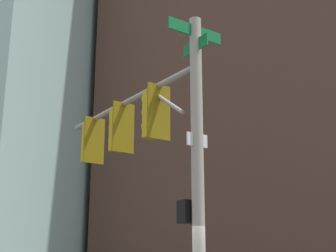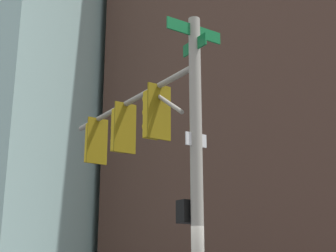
# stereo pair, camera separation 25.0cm
# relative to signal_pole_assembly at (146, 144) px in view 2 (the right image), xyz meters

# --- Properties ---
(signal_pole_assembly) EXTENTS (4.25, 3.93, 6.41)m
(signal_pole_assembly) POSITION_rel_signal_pole_assembly_xyz_m (0.00, 0.00, 0.00)
(signal_pole_assembly) COLOR #9E998C
(signal_pole_assembly) RESTS_ON ground_plane
(building_brick_midblock) EXTENTS (17.84, 19.44, 39.51)m
(building_brick_midblock) POSITION_rel_signal_pole_assembly_xyz_m (3.64, -51.84, 15.45)
(building_brick_midblock) COLOR #4C3328
(building_brick_midblock) RESTS_ON ground_plane
(building_brick_farside) EXTENTS (19.41, 17.78, 53.78)m
(building_brick_farside) POSITION_rel_signal_pole_assembly_xyz_m (13.16, -60.36, 22.58)
(building_brick_farside) COLOR brown
(building_brick_farside) RESTS_ON ground_plane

